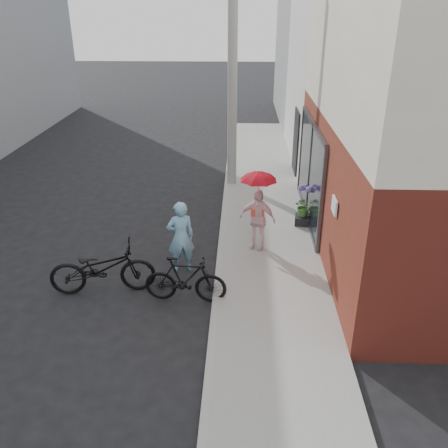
# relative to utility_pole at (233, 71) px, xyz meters

# --- Properties ---
(ground) EXTENTS (80.00, 80.00, 0.00)m
(ground) POSITION_rel_utility_pole_xyz_m (-1.10, -6.00, -3.50)
(ground) COLOR black
(ground) RESTS_ON ground
(sidewalk) EXTENTS (2.20, 24.00, 0.12)m
(sidewalk) POSITION_rel_utility_pole_xyz_m (1.00, -4.00, -3.44)
(sidewalk) COLOR gray
(sidewalk) RESTS_ON ground
(curb) EXTENTS (0.12, 24.00, 0.12)m
(curb) POSITION_rel_utility_pole_xyz_m (-0.16, -4.00, -3.44)
(curb) COLOR #9E9E99
(curb) RESTS_ON ground
(plaster_building) EXTENTS (8.00, 6.00, 7.00)m
(plaster_building) POSITION_rel_utility_pole_xyz_m (6.10, 3.00, 0.00)
(plaster_building) COLOR silver
(plaster_building) RESTS_ON ground
(east_building_far) EXTENTS (8.00, 8.00, 7.00)m
(east_building_far) POSITION_rel_utility_pole_xyz_m (6.10, 10.00, 0.00)
(east_building_far) COLOR gray
(east_building_far) RESTS_ON ground
(utility_pole) EXTENTS (0.28, 0.28, 7.00)m
(utility_pole) POSITION_rel_utility_pole_xyz_m (0.00, 0.00, 0.00)
(utility_pole) COLOR #9E9E99
(utility_pole) RESTS_ON ground
(officer) EXTENTS (0.68, 0.55, 1.61)m
(officer) POSITION_rel_utility_pole_xyz_m (-0.96, -5.21, -2.70)
(officer) COLOR #78B1D6
(officer) RESTS_ON ground
(bike_left) EXTENTS (2.15, 1.04, 1.08)m
(bike_left) POSITION_rel_utility_pole_xyz_m (-2.42, -6.10, -2.96)
(bike_left) COLOR black
(bike_left) RESTS_ON ground
(bike_right) EXTENTS (1.62, 0.55, 0.96)m
(bike_right) POSITION_rel_utility_pole_xyz_m (-0.74, -6.37, -3.02)
(bike_right) COLOR black
(bike_right) RESTS_ON ground
(kimono_woman) EXTENTS (0.90, 0.59, 1.43)m
(kimono_woman) POSITION_rel_utility_pole_xyz_m (0.68, -4.31, -2.67)
(kimono_woman) COLOR #FFD5DB
(kimono_woman) RESTS_ON sidewalk
(parasol) EXTENTS (0.78, 0.78, 0.69)m
(parasol) POSITION_rel_utility_pole_xyz_m (0.68, -4.31, -1.61)
(parasol) COLOR red
(parasol) RESTS_ON kimono_woman
(planter) EXTENTS (0.46, 0.46, 0.22)m
(planter) POSITION_rel_utility_pole_xyz_m (1.90, -2.99, -3.27)
(planter) COLOR black
(planter) RESTS_ON sidewalk
(potted_plant) EXTENTS (0.48, 0.42, 0.53)m
(potted_plant) POSITION_rel_utility_pole_xyz_m (1.90, -2.99, -2.90)
(potted_plant) COLOR #3D6D2B
(potted_plant) RESTS_ON planter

